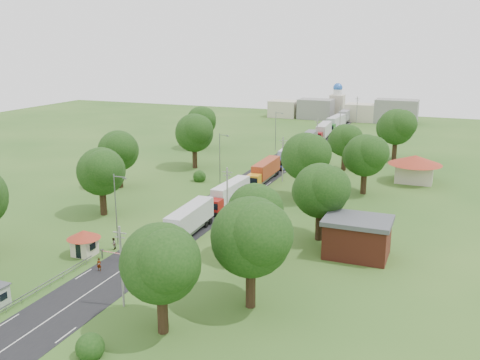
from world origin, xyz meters
The scene contains 46 objects.
ground centered at (0.00, 0.00, 0.00)m, with size 260.00×260.00×0.00m, color #29531B.
road centered at (0.00, 20.00, 0.00)m, with size 8.00×200.00×0.04m, color black.
boom_barrier centered at (-1.36, -25.00, 0.89)m, with size 9.22×0.35×1.18m.
guard_booth centered at (-7.20, -25.00, 2.16)m, with size 4.40×4.40×3.45m.
guard_rail centered at (-5.00, -35.00, 0.00)m, with size 0.10×17.00×1.70m, color slate, non-canonical shape.
info_sign centered at (5.20, 35.00, 3.00)m, with size 0.12×3.10×4.10m.
pole_0 centered at (5.50, -35.00, 4.68)m, with size 1.60×0.24×9.00m.
pole_1 centered at (5.50, -7.00, 4.68)m, with size 1.60×0.24×9.00m.
pole_2 centered at (5.50, 21.00, 4.68)m, with size 1.60×0.24×9.00m.
pole_3 centered at (5.50, 49.00, 4.68)m, with size 1.60×0.24×9.00m.
pole_4 centered at (5.50, 77.00, 4.68)m, with size 1.60×0.24×9.00m.
pole_5 centered at (5.50, 105.00, 4.68)m, with size 1.60×0.24×9.00m.
lamp_0 centered at (-5.35, -20.00, 5.55)m, with size 2.03×0.22×10.00m.
lamp_1 centered at (-5.35, 15.00, 5.55)m, with size 2.03×0.22×10.00m.
lamp_2 centered at (-5.35, 50.00, 5.55)m, with size 2.03×0.22×10.00m.
tree_0 centered at (11.99, -37.84, 7.22)m, with size 8.80×8.80×11.07m.
tree_1 centered at (17.99, -29.83, 7.85)m, with size 9.60×9.60×12.05m.
tree_2 centered at (13.99, -17.86, 6.60)m, with size 8.00×8.00×10.10m.
tree_3 centered at (19.99, -7.84, 7.22)m, with size 8.80×8.80×11.07m.
tree_4 centered at (12.99, 10.17, 7.85)m, with size 9.60×9.60×12.05m.
tree_5 centered at (21.99, 18.16, 7.22)m, with size 8.80×8.80×11.07m.
tree_6 centered at (14.99, 35.14, 6.60)m, with size 8.00×8.00×10.10m.
tree_7 centered at (23.99, 50.17, 7.85)m, with size 9.60×9.60×12.05m.
tree_10 centered at (-15.01, -9.84, 7.22)m, with size 8.80×8.80×11.07m.
tree_11 centered at (-22.01, 5.16, 7.22)m, with size 8.80×8.80×11.07m.
tree_12 centered at (-16.01, 25.17, 7.85)m, with size 9.60×9.60×12.05m.
tree_13 centered at (-24.01, 45.16, 7.22)m, with size 8.80×8.80×11.07m.
house_brick centered at (26.00, -12.00, 2.65)m, with size 8.60×6.60×5.20m.
house_cream centered at (30.00, 30.00, 3.64)m, with size 10.08×10.08×5.80m.
distant_town centered at (0.68, 110.00, 3.49)m, with size 52.00×8.00×8.00m.
church centered at (-4.00, 118.00, 5.39)m, with size 5.00×5.00×12.30m.
truck_0 centered at (2.00, -13.66, 2.15)m, with size 2.94×14.68×4.06m.
truck_1 centered at (1.74, 2.42, 1.99)m, with size 2.84×13.58×3.75m.
truck_2 centered at (2.09, 19.88, 2.08)m, with size 2.56×14.15×3.92m.
truck_3 centered at (2.10, 35.97, 2.04)m, with size 2.75×13.88×3.84m.
truck_4 centered at (1.74, 54.17, 2.19)m, with size 3.09×14.94×4.13m.
truck_5 centered at (2.01, 70.56, 2.27)m, with size 3.46×15.48×4.27m.
truck_6 centered at (2.06, 86.85, 2.31)m, with size 3.51×15.79×4.36m.
truck_7 centered at (1.77, 104.46, 2.30)m, with size 2.69×15.66×4.34m.
car_lane_front centered at (-1.00, -20.00, 0.71)m, with size 1.68×4.17×1.42m, color black.
car_lane_mid centered at (-1.53, -13.00, 0.71)m, with size 1.50×4.30×1.42m, color #ABADB3.
car_lane_rear centered at (-1.00, -10.56, 0.78)m, with size 2.18×5.37×1.56m, color black.
car_verge_near centered at (5.50, 7.67, 0.75)m, with size 2.50×5.41×1.50m, color silver.
car_verge_far centered at (7.38, 27.37, 0.69)m, with size 1.64×4.08×1.39m, color #4E5055.
pedestrian_near centered at (-2.38, -28.50, 0.81)m, with size 0.59×0.39×1.61m, color gray.
pedestrian_booth centered at (-4.80, -22.00, 0.82)m, with size 0.79×0.62×1.63m, color gray.
Camera 1 is at (36.13, -78.24, 27.40)m, focal length 40.00 mm.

